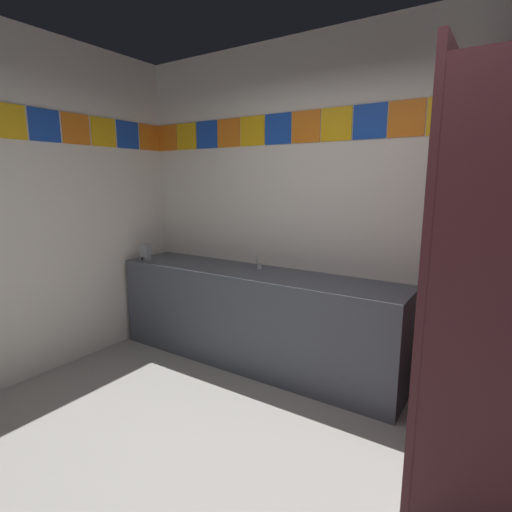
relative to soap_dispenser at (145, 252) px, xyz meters
The scene contains 5 objects.
wall_back 2.18m from the soap_dispenser, 13.25° to the left, with size 4.54×0.09×2.80m.
vanity_counter 1.30m from the soap_dispenser, ahead, with size 2.68×0.57×0.85m.
faucet_center 1.21m from the soap_dispenser, 12.08° to the left, with size 0.04×0.10×0.14m.
soap_dispenser is the anchor object (origin of this frame).
stall_divider 2.98m from the soap_dispenser, ahead, with size 0.92×1.39×2.19m.
Camera 1 is at (0.99, -1.30, 1.63)m, focal length 27.69 mm.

